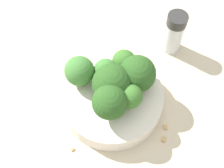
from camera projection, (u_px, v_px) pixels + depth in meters
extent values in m
plane|color=beige|center=(112.00, 104.00, 0.50)|extent=(3.00, 3.00, 0.00)
cylinder|color=silver|center=(112.00, 99.00, 0.48)|extent=(0.16, 0.16, 0.03)
cylinder|color=#84AD66|center=(124.00, 68.00, 0.48)|extent=(0.02, 0.02, 0.02)
sphere|color=#386B28|center=(124.00, 61.00, 0.46)|extent=(0.04, 0.04, 0.04)
cylinder|color=#8EB770|center=(110.00, 109.00, 0.44)|extent=(0.02, 0.02, 0.03)
sphere|color=#28511E|center=(110.00, 102.00, 0.42)|extent=(0.05, 0.05, 0.05)
cylinder|color=#84AD66|center=(112.00, 92.00, 0.46)|extent=(0.02, 0.02, 0.02)
sphere|color=#28511E|center=(112.00, 85.00, 0.44)|extent=(0.06, 0.06, 0.06)
cylinder|color=#7A9E5B|center=(81.00, 77.00, 0.47)|extent=(0.02, 0.02, 0.02)
sphere|color=#3D7533|center=(80.00, 71.00, 0.46)|extent=(0.05, 0.05, 0.05)
cylinder|color=#84AD66|center=(130.00, 102.00, 0.45)|extent=(0.01, 0.01, 0.02)
sphere|color=#386B28|center=(131.00, 96.00, 0.43)|extent=(0.03, 0.03, 0.03)
cylinder|color=#84AD66|center=(136.00, 81.00, 0.47)|extent=(0.02, 0.02, 0.02)
sphere|color=#28511E|center=(137.00, 74.00, 0.45)|extent=(0.06, 0.06, 0.06)
cylinder|color=#8EB770|center=(106.00, 76.00, 0.47)|extent=(0.03, 0.03, 0.02)
sphere|color=#3D7533|center=(106.00, 71.00, 0.46)|extent=(0.04, 0.04, 0.04)
cylinder|color=silver|center=(173.00, 36.00, 0.53)|extent=(0.03, 0.03, 0.06)
cylinder|color=#2D2D2D|center=(177.00, 20.00, 0.49)|extent=(0.03, 0.03, 0.02)
cube|color=tan|center=(165.00, 127.00, 0.47)|extent=(0.01, 0.01, 0.01)
cube|color=#AD7F4C|center=(72.00, 149.00, 0.46)|extent=(0.01, 0.00, 0.01)
cube|color=tan|center=(163.00, 140.00, 0.46)|extent=(0.01, 0.01, 0.01)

